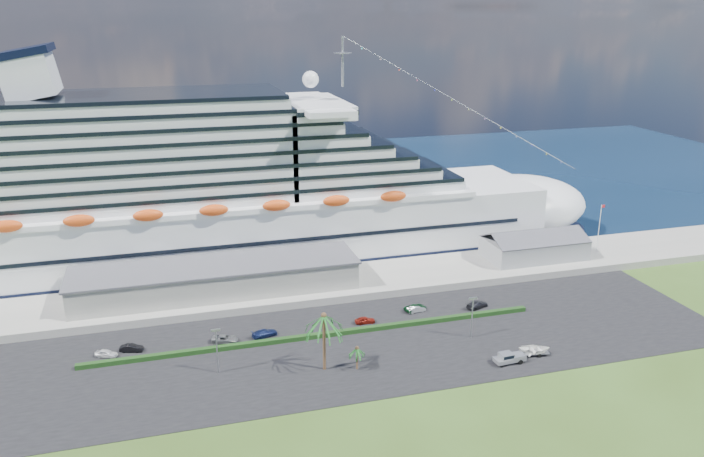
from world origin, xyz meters
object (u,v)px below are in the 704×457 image
object	(u,v)px
parked_car_3	(265,333)
pickup_truck	(509,357)
cruise_ship	(218,196)
boat_trailer	(535,349)

from	to	relation	value
parked_car_3	pickup_truck	distance (m)	45.96
cruise_ship	parked_car_3	world-z (taller)	cruise_ship
cruise_ship	parked_car_3	distance (m)	47.54
pickup_truck	boat_trailer	xyz separation A→B (m)	(5.88, 1.23, 0.10)
pickup_truck	cruise_ship	bearing A→B (deg)	123.06
parked_car_3	cruise_ship	bearing A→B (deg)	-10.95
parked_car_3	pickup_truck	bearing A→B (deg)	-134.49
cruise_ship	boat_trailer	distance (m)	83.77
boat_trailer	parked_car_3	bearing A→B (deg)	155.36
pickup_truck	boat_trailer	world-z (taller)	pickup_truck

